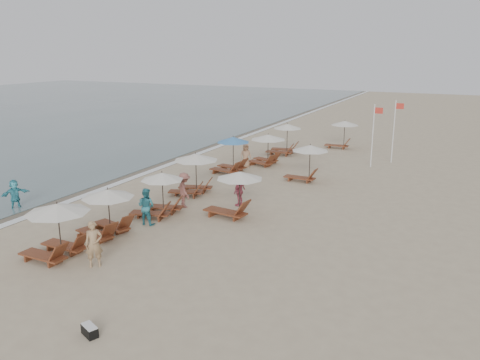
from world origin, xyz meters
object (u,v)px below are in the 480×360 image
at_px(duffel_bag, 90,330).
at_px(flag_pole_near, 373,133).
at_px(lounger_station_6, 284,140).
at_px(waterline_walker, 15,194).
at_px(lounger_station_1, 105,212).
at_px(inland_station_2, 342,131).
at_px(beachgoer_far_b, 246,156).
at_px(lounger_station_5, 265,148).
at_px(beachgoer_far_a, 239,191).
at_px(inland_station_1, 306,159).
at_px(beachgoer_near, 94,244).
at_px(beachgoer_mid_b, 184,190).
at_px(lounger_station_4, 230,156).
at_px(beachgoer_mid_a, 146,206).
at_px(lounger_station_3, 193,172).
at_px(lounger_station_0, 55,229).
at_px(inland_station_0, 233,191).
at_px(lounger_station_2, 159,195).

bearing_deg(duffel_bag, flag_pole_near, 82.73).
distance_m(lounger_station_6, waterline_walker, 19.73).
relative_size(lounger_station_1, inland_station_2, 0.98).
bearing_deg(beachgoer_far_b, lounger_station_5, 14.29).
bearing_deg(beachgoer_far_b, beachgoer_far_a, -110.99).
relative_size(inland_station_1, beachgoer_near, 1.50).
bearing_deg(lounger_station_1, beachgoer_mid_b, 79.03).
bearing_deg(lounger_station_4, beachgoer_far_b, 78.40).
bearing_deg(inland_station_1, beachgoer_mid_a, -111.81).
relative_size(waterline_walker, flag_pole_near, 0.35).
height_order(lounger_station_1, lounger_station_4, lounger_station_4).
bearing_deg(beachgoer_far_a, beachgoer_far_b, -149.66).
relative_size(beachgoer_mid_a, beachgoer_far_a, 1.10).
height_order(lounger_station_3, lounger_station_4, lounger_station_4).
height_order(lounger_station_0, beachgoer_near, lounger_station_0).
bearing_deg(lounger_station_1, duffel_bag, -52.88).
distance_m(lounger_station_1, inland_station_0, 5.94).
relative_size(lounger_station_2, lounger_station_5, 0.94).
distance_m(lounger_station_0, beachgoer_mid_a, 4.64).
bearing_deg(duffel_bag, inland_station_2, 90.89).
bearing_deg(inland_station_2, lounger_station_3, -103.99).
height_order(lounger_station_3, beachgoer_far_a, lounger_station_3).
bearing_deg(inland_station_0, lounger_station_3, 145.85).
relative_size(beachgoer_near, beachgoer_far_a, 1.12).
xyz_separation_m(lounger_station_0, inland_station_2, (4.39, 25.99, 0.26)).
xyz_separation_m(beachgoer_mid_b, duffel_bag, (3.75, -11.04, -0.74)).
distance_m(inland_station_2, waterline_walker, 24.91).
distance_m(lounger_station_2, lounger_station_5, 12.16).
relative_size(lounger_station_1, beachgoer_far_a, 1.65).
height_order(lounger_station_5, inland_station_0, inland_station_0).
height_order(lounger_station_2, duffel_bag, lounger_station_2).
xyz_separation_m(lounger_station_6, beachgoer_mid_a, (-0.14, -17.28, -0.23)).
distance_m(beachgoer_near, beachgoer_mid_b, 7.47).
bearing_deg(inland_station_2, lounger_station_4, -111.97).
height_order(lounger_station_5, beachgoer_far_b, lounger_station_5).
relative_size(lounger_station_5, beachgoer_mid_a, 1.54).
bearing_deg(beachgoer_mid_a, beachgoer_far_a, -123.97).
bearing_deg(inland_station_0, beachgoer_far_a, 105.18).
xyz_separation_m(lounger_station_3, flag_pole_near, (7.60, 10.80, 1.12)).
height_order(lounger_station_3, inland_station_1, lounger_station_3).
bearing_deg(beachgoer_mid_a, inland_station_2, -101.99).
distance_m(lounger_station_0, flag_pole_near, 21.96).
bearing_deg(flag_pole_near, inland_station_1, -117.63).
bearing_deg(waterline_walker, beachgoer_far_b, -6.95).
bearing_deg(lounger_station_4, beachgoer_far_a, -59.20).
bearing_deg(beachgoer_far_b, lounger_station_2, -131.59).
xyz_separation_m(beachgoer_far_b, flag_pole_near, (7.65, 3.86, 1.55)).
bearing_deg(beachgoer_far_b, beachgoer_mid_b, -128.66).
height_order(lounger_station_4, beachgoer_mid_a, lounger_station_4).
bearing_deg(lounger_station_5, beachgoer_mid_a, -91.05).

